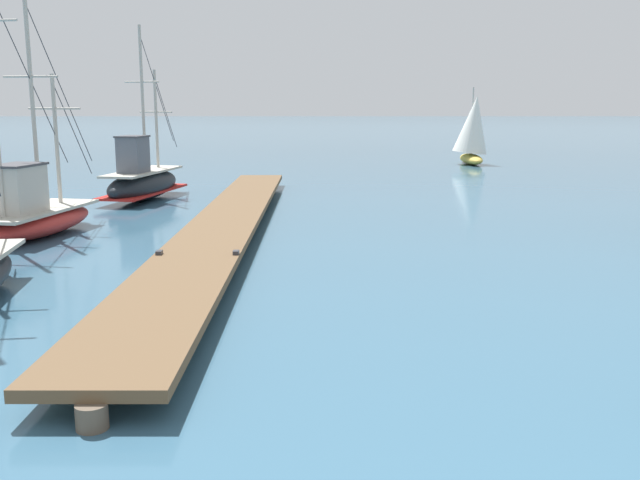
# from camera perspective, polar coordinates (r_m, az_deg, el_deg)

# --- Properties ---
(floating_dock) EXTENTS (1.90, 24.08, 0.53)m
(floating_dock) POSITION_cam_1_polar(r_m,az_deg,el_deg) (19.59, -7.31, 1.51)
(floating_dock) COLOR brown
(floating_dock) RESTS_ON ground
(fishing_boat_0) EXTENTS (2.41, 5.95, 6.34)m
(fishing_boat_0) POSITION_cam_1_polar(r_m,az_deg,el_deg) (27.22, -13.85, 4.67)
(fishing_boat_0) COLOR black
(fishing_boat_0) RESTS_ON ground
(fishing_boat_2) EXTENTS (2.53, 5.71, 6.87)m
(fishing_boat_2) POSITION_cam_1_polar(r_m,az_deg,el_deg) (20.56, -21.87, 2.09)
(fishing_boat_2) COLOR #AD2823
(fishing_boat_2) RESTS_ON ground
(distant_sailboat) EXTENTS (2.35, 4.01, 4.46)m
(distant_sailboat) POSITION_cam_1_polar(r_m,az_deg,el_deg) (42.87, 12.45, 8.62)
(distant_sailboat) COLOR gold
(distant_sailboat) RESTS_ON ground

